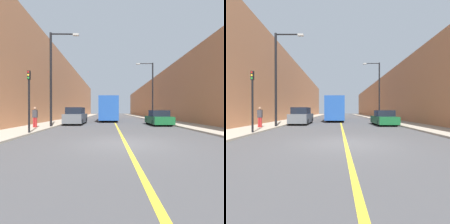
{
  "view_description": "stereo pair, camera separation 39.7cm",
  "coord_description": "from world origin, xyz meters",
  "views": [
    {
      "loc": [
        -0.74,
        -7.78,
        1.45
      ],
      "look_at": [
        -0.26,
        19.03,
        1.27
      ],
      "focal_mm": 28.0,
      "sensor_mm": 36.0,
      "label": 1
    },
    {
      "loc": [
        -0.34,
        -7.78,
        1.45
      ],
      "look_at": [
        -0.26,
        19.03,
        1.27
      ],
      "focal_mm": 28.0,
      "sensor_mm": 36.0,
      "label": 2
    }
  ],
  "objects": [
    {
      "name": "ground_plane",
      "position": [
        0.0,
        0.0,
        0.0
      ],
      "size": [
        200.0,
        200.0,
        0.0
      ],
      "primitive_type": "plane",
      "color": "#474749"
    },
    {
      "name": "sidewalk_left",
      "position": [
        -6.91,
        30.0,
        0.06
      ],
      "size": [
        2.93,
        72.0,
        0.11
      ],
      "primitive_type": "cube",
      "color": "#A89E8C",
      "rests_on": "ground"
    },
    {
      "name": "sidewalk_right",
      "position": [
        6.91,
        30.0,
        0.06
      ],
      "size": [
        2.93,
        72.0,
        0.11
      ],
      "primitive_type": "cube",
      "color": "#A89E8C",
      "rests_on": "ground"
    },
    {
      "name": "building_row_left",
      "position": [
        -10.37,
        30.0,
        5.36
      ],
      "size": [
        4.0,
        72.0,
        10.72
      ],
      "primitive_type": "cube",
      "color": "#B2724C",
      "rests_on": "ground"
    },
    {
      "name": "building_row_right",
      "position": [
        10.37,
        30.0,
        4.11
      ],
      "size": [
        4.0,
        72.0,
        8.21
      ],
      "primitive_type": "cube",
      "color": "#B2724C",
      "rests_on": "ground"
    },
    {
      "name": "road_center_line",
      "position": [
        0.0,
        30.0,
        0.0
      ],
      "size": [
        0.16,
        72.0,
        0.01
      ],
      "primitive_type": "cube",
      "color": "gold",
      "rests_on": "ground"
    },
    {
      "name": "bus",
      "position": [
        -0.77,
        19.19,
        1.76
      ],
      "size": [
        2.44,
        12.41,
        3.3
      ],
      "color": "#1E4793",
      "rests_on": "ground"
    },
    {
      "name": "parked_suv_left",
      "position": [
        -4.29,
        11.11,
        0.84
      ],
      "size": [
        1.87,
        4.65,
        1.82
      ],
      "color": "#51565B",
      "rests_on": "ground"
    },
    {
      "name": "car_right_near",
      "position": [
        4.28,
        9.81,
        0.68
      ],
      "size": [
        1.88,
        4.32,
        1.51
      ],
      "color": "#145128",
      "rests_on": "ground"
    },
    {
      "name": "street_lamp_left",
      "position": [
        -5.54,
        7.37,
        4.67
      ],
      "size": [
        2.51,
        0.24,
        8.06
      ],
      "color": "black",
      "rests_on": "sidewalk_left"
    },
    {
      "name": "street_lamp_right",
      "position": [
        5.55,
        17.92,
        4.86
      ],
      "size": [
        2.51,
        0.24,
        8.42
      ],
      "color": "black",
      "rests_on": "sidewalk_right"
    },
    {
      "name": "traffic_light",
      "position": [
        -5.64,
        3.02,
        2.2
      ],
      "size": [
        0.16,
        0.18,
        3.8
      ],
      "color": "black",
      "rests_on": "sidewalk_left"
    },
    {
      "name": "pedestrian",
      "position": [
        -6.72,
        6.44,
        0.97
      ],
      "size": [
        0.36,
        0.23,
        1.65
      ],
      "color": "maroon",
      "rests_on": "sidewalk_left"
    }
  ]
}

